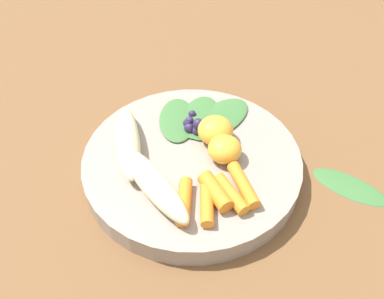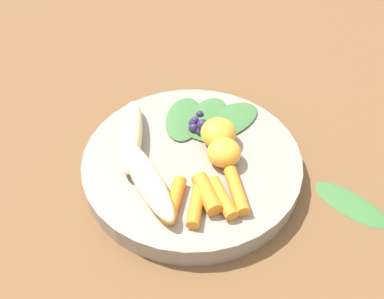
% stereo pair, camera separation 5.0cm
% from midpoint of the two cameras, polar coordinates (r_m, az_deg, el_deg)
% --- Properties ---
extents(ground_plane, '(2.40, 2.40, 0.00)m').
position_cam_midpoint_polar(ground_plane, '(0.53, -2.71, -3.14)').
color(ground_plane, brown).
extents(bowl, '(0.28, 0.28, 0.03)m').
position_cam_midpoint_polar(bowl, '(0.52, -2.76, -2.07)').
color(bowl, gray).
rests_on(bowl, ground_plane).
extents(banana_peeled_left, '(0.14, 0.09, 0.03)m').
position_cam_midpoint_polar(banana_peeled_left, '(0.46, -8.71, -5.12)').
color(banana_peeled_left, beige).
rests_on(banana_peeled_left, bowl).
extents(banana_peeled_right, '(0.11, 0.12, 0.03)m').
position_cam_midpoint_polar(banana_peeled_right, '(0.51, -12.12, 1.09)').
color(banana_peeled_right, beige).
rests_on(banana_peeled_right, bowl).
extents(orange_segment_near, '(0.05, 0.05, 0.04)m').
position_cam_midpoint_polar(orange_segment_near, '(0.51, 0.66, 2.66)').
color(orange_segment_near, '#F4A833').
rests_on(orange_segment_near, bowl).
extents(orange_segment_far, '(0.04, 0.04, 0.03)m').
position_cam_midpoint_polar(orange_segment_far, '(0.49, 1.90, -0.10)').
color(orange_segment_far, '#F4A833').
rests_on(orange_segment_far, bowl).
extents(carrot_front, '(0.04, 0.06, 0.02)m').
position_cam_midpoint_polar(carrot_front, '(0.45, -4.36, -7.71)').
color(carrot_front, orange).
rests_on(carrot_front, bowl).
extents(carrot_mid_left, '(0.04, 0.06, 0.01)m').
position_cam_midpoint_polar(carrot_mid_left, '(0.44, -1.04, -8.08)').
color(carrot_mid_left, orange).
rests_on(carrot_mid_left, bowl).
extents(carrot_mid_right, '(0.05, 0.04, 0.02)m').
position_cam_midpoint_polar(carrot_mid_right, '(0.45, 0.27, -6.31)').
color(carrot_mid_right, orange).
rests_on(carrot_mid_right, bowl).
extents(carrot_rear, '(0.06, 0.04, 0.02)m').
position_cam_midpoint_polar(carrot_rear, '(0.45, 2.56, -6.65)').
color(carrot_rear, orange).
rests_on(carrot_rear, bowl).
extents(carrot_small, '(0.06, 0.06, 0.02)m').
position_cam_midpoint_polar(carrot_small, '(0.46, 4.44, -5.33)').
color(carrot_small, orange).
rests_on(carrot_small, bowl).
extents(blueberry_pile, '(0.04, 0.04, 0.03)m').
position_cam_midpoint_polar(blueberry_pile, '(0.53, -2.70, 3.46)').
color(blueberry_pile, '#2D234C').
rests_on(blueberry_pile, bowl).
extents(coconut_shred_patch, '(0.05, 0.05, 0.00)m').
position_cam_midpoint_polar(coconut_shred_patch, '(0.56, -1.46, 4.81)').
color(coconut_shred_patch, white).
rests_on(coconut_shred_patch, bowl).
extents(kale_leaf_left, '(0.08, 0.12, 0.01)m').
position_cam_midpoint_polar(kale_leaf_left, '(0.55, 1.10, 4.54)').
color(kale_leaf_left, '#3D7038').
rests_on(kale_leaf_left, bowl).
extents(kale_leaf_right, '(0.07, 0.10, 0.01)m').
position_cam_midpoint_polar(kale_leaf_right, '(0.56, -1.45, 4.71)').
color(kale_leaf_right, '#3D7038').
rests_on(kale_leaf_right, bowl).
extents(kale_leaf_rear, '(0.09, 0.11, 0.01)m').
position_cam_midpoint_polar(kale_leaf_rear, '(0.55, -4.72, 4.26)').
color(kale_leaf_rear, '#3D7038').
rests_on(kale_leaf_rear, bowl).
extents(kale_leaf_stray, '(0.10, 0.05, 0.01)m').
position_cam_midpoint_polar(kale_leaf_stray, '(0.54, 19.58, -5.12)').
color(kale_leaf_stray, '#3D7038').
rests_on(kale_leaf_stray, ground_plane).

